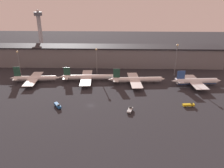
% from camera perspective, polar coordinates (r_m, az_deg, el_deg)
% --- Properties ---
extents(ground, '(600.00, 600.00, 0.00)m').
position_cam_1_polar(ground, '(140.72, -5.55, -5.60)').
color(ground, '#26262B').
extents(terminal_building, '(232.47, 22.36, 19.45)m').
position_cam_1_polar(terminal_building, '(216.39, -2.91, 7.38)').
color(terminal_building, slate).
rests_on(terminal_building, ground).
extents(airplane_0, '(40.16, 32.72, 13.18)m').
position_cam_1_polar(airplane_0, '(185.76, -19.53, 1.42)').
color(airplane_0, white).
rests_on(airplane_0, ground).
extents(airplane_1, '(49.05, 36.60, 11.93)m').
position_cam_1_polar(airplane_1, '(178.62, -6.22, 1.79)').
color(airplane_1, white).
rests_on(airplane_1, ground).
extents(airplane_2, '(46.19, 34.06, 12.57)m').
position_cam_1_polar(airplane_2, '(173.45, 6.36, 1.15)').
color(airplane_2, white).
rests_on(airplane_2, ground).
extents(airplane_3, '(39.49, 30.99, 12.52)m').
position_cam_1_polar(airplane_3, '(179.73, 21.14, 0.65)').
color(airplane_3, white).
rests_on(airplane_3, ground).
extents(service_vehicle_0, '(6.20, 7.56, 2.85)m').
position_cam_1_polar(service_vehicle_0, '(141.44, -14.01, -5.44)').
color(service_vehicle_0, '#195199').
rests_on(service_vehicle_0, ground).
extents(service_vehicle_1, '(4.14, 6.93, 2.55)m').
position_cam_1_polar(service_vehicle_1, '(132.92, 4.72, -6.77)').
color(service_vehicle_1, '#9EA3A8').
rests_on(service_vehicle_1, ground).
extents(service_vehicle_2, '(7.48, 2.64, 2.76)m').
position_cam_1_polar(service_vehicle_2, '(146.17, 19.39, -5.17)').
color(service_vehicle_2, gold).
rests_on(service_vehicle_2, ground).
extents(lamp_post_0, '(1.80, 1.80, 20.99)m').
position_cam_1_polar(lamp_post_0, '(207.29, -23.26, 6.01)').
color(lamp_post_0, slate).
rests_on(lamp_post_0, ground).
extents(lamp_post_1, '(1.80, 1.80, 23.59)m').
position_cam_1_polar(lamp_post_1, '(188.66, -4.07, 6.77)').
color(lamp_post_1, slate).
rests_on(lamp_post_1, ground).
extents(lamp_post_2, '(1.80, 1.80, 27.71)m').
position_cam_1_polar(lamp_post_2, '(193.37, 16.45, 6.99)').
color(lamp_post_2, slate).
rests_on(lamp_post_2, ground).
extents(control_tower, '(9.00, 9.00, 50.23)m').
position_cam_1_polar(control_tower, '(271.73, -18.36, 13.51)').
color(control_tower, '#99999E').
rests_on(control_tower, ground).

